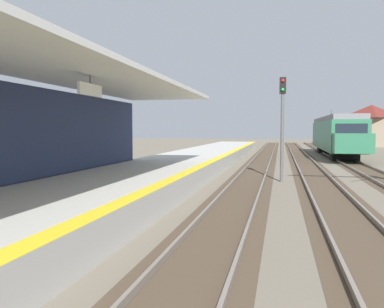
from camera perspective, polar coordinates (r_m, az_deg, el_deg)
station_platform at (r=17.21m, az=-7.42°, el=-3.69°), size 5.00×80.00×0.91m
track_pair_nearest_platform at (r=20.23m, az=8.43°, el=-3.76°), size 2.34×120.00×0.16m
track_pair_middle at (r=20.26m, az=18.08°, el=-3.89°), size 2.34×120.00×0.16m
approaching_train at (r=40.87m, az=20.28°, el=2.74°), size 2.93×19.60×4.76m
rail_signal_post at (r=19.96m, az=13.06°, el=5.13°), size 0.32×0.34×5.20m
distant_trackside_house at (r=65.99m, az=24.70°, el=3.88°), size 6.60×5.28×6.40m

